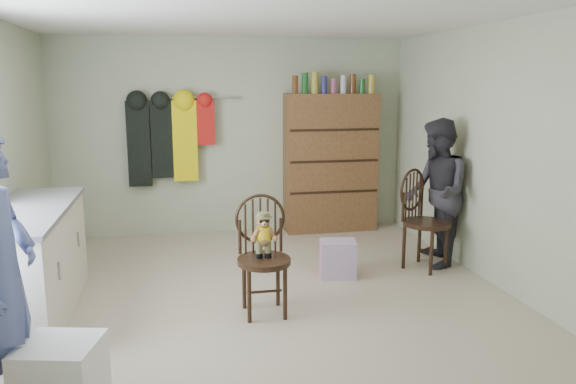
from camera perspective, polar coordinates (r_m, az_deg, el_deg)
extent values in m
plane|color=#C2B59C|center=(5.17, -2.31, -10.91)|extent=(5.00, 5.00, 0.00)
plane|color=#B8BFA0|center=(7.31, -5.57, 5.61)|extent=(4.50, 0.00, 4.50)
plane|color=#B8BFA0|center=(5.66, 20.73, 3.38)|extent=(0.00, 5.00, 5.00)
plane|color=white|center=(4.84, -2.55, 17.76)|extent=(5.00, 5.00, 0.00)
cube|color=silver|center=(5.11, -24.66, -6.89)|extent=(0.60, 1.80, 0.90)
cube|color=slate|center=(4.99, -25.09, -1.73)|extent=(0.64, 1.86, 0.04)
cylinder|color=#99999E|center=(4.60, -22.20, -7.45)|extent=(0.02, 0.02, 0.14)
cylinder|color=#99999E|center=(5.45, -20.51, -4.51)|extent=(0.02, 0.02, 0.14)
cube|color=white|center=(3.77, -22.07, -16.95)|extent=(0.54, 0.52, 0.43)
cylinder|color=#331E12|center=(4.73, -2.45, -7.01)|extent=(0.45, 0.45, 0.04)
cylinder|color=#331E12|center=(4.65, -3.96, -10.56)|extent=(0.04, 0.04, 0.45)
cylinder|color=#331E12|center=(4.70, -0.29, -10.30)|extent=(0.04, 0.04, 0.45)
cylinder|color=#331E12|center=(4.93, -4.48, -9.27)|extent=(0.04, 0.04, 0.45)
cylinder|color=#331E12|center=(4.98, -1.03, -9.04)|extent=(0.04, 0.04, 0.45)
torus|color=#331E12|center=(4.81, -2.85, -2.72)|extent=(0.44, 0.03, 0.44)
cylinder|color=#331E12|center=(4.81, -4.92, -4.58)|extent=(0.03, 0.03, 0.30)
cylinder|color=#331E12|center=(4.87, -0.72, -4.35)|extent=(0.03, 0.03, 0.30)
cylinder|color=yellow|center=(4.68, -2.52, -4.28)|extent=(0.12, 0.12, 0.12)
cylinder|color=#475128|center=(4.71, -2.50, -5.64)|extent=(0.07, 0.07, 0.18)
sphere|color=#9E7042|center=(4.65, -2.53, -2.96)|extent=(0.11, 0.11, 0.11)
cylinder|color=#475128|center=(4.64, -2.53, -2.33)|extent=(0.10, 0.10, 0.04)
cube|color=black|center=(4.60, -2.43, -3.01)|extent=(0.08, 0.01, 0.02)
cylinder|color=#331E12|center=(6.04, 13.91, -3.12)|extent=(0.65, 0.65, 0.05)
cylinder|color=#331E12|center=(5.91, 14.36, -6.05)|extent=(0.04, 0.04, 0.47)
cylinder|color=#331E12|center=(6.17, 15.77, -5.39)|extent=(0.04, 0.04, 0.47)
cylinder|color=#331E12|center=(6.06, 11.69, -5.50)|extent=(0.04, 0.04, 0.47)
cylinder|color=#331E12|center=(6.32, 13.19, -4.88)|extent=(0.04, 0.04, 0.47)
torus|color=#331E12|center=(6.06, 12.52, 0.23)|extent=(0.39, 0.29, 0.45)
cylinder|color=#331E12|center=(5.93, 11.61, -1.50)|extent=(0.03, 0.03, 0.31)
cylinder|color=#331E12|center=(6.25, 13.42, -0.95)|extent=(0.03, 0.03, 0.31)
cube|color=pink|center=(5.73, 5.08, -6.76)|extent=(0.40, 0.34, 0.37)
imported|color=#2D2B33|center=(6.14, 14.84, -0.09)|extent=(0.76, 0.88, 1.58)
cube|color=brown|center=(7.39, 4.34, 2.95)|extent=(1.20, 0.38, 1.80)
cube|color=#331E12|center=(7.27, 4.70, 0.02)|extent=(1.16, 0.02, 0.03)
cube|color=#331E12|center=(7.21, 4.75, 3.14)|extent=(1.16, 0.02, 0.03)
cube|color=#331E12|center=(7.16, 4.81, 6.31)|extent=(1.16, 0.02, 0.03)
cylinder|color=#592D14|center=(7.10, 0.73, 10.85)|extent=(0.07, 0.07, 0.22)
cylinder|color=#19591E|center=(7.13, 1.73, 10.99)|extent=(0.08, 0.08, 0.26)
cylinder|color=#A59933|center=(7.16, 2.72, 11.01)|extent=(0.09, 0.09, 0.27)
cylinder|color=navy|center=(7.19, 3.70, 10.80)|extent=(0.08, 0.08, 0.22)
cylinder|color=#8C3F59|center=(7.23, 4.67, 10.64)|extent=(0.08, 0.08, 0.18)
cylinder|color=#B2B2B7|center=(7.26, 5.64, 10.83)|extent=(0.08, 0.08, 0.23)
cylinder|color=#592D14|center=(7.30, 6.59, 10.85)|extent=(0.08, 0.08, 0.24)
cylinder|color=#19591E|center=(7.34, 7.53, 10.60)|extent=(0.07, 0.07, 0.18)
cylinder|color=#A59933|center=(7.38, 8.47, 10.80)|extent=(0.09, 0.09, 0.24)
cylinder|color=#99999E|center=(7.19, -8.81, 9.43)|extent=(1.00, 0.02, 0.02)
cube|color=black|center=(7.17, -14.91, 4.74)|extent=(0.28, 0.10, 1.05)
cube|color=black|center=(7.16, -12.68, 5.23)|extent=(0.26, 0.10, 0.95)
cube|color=yellow|center=(7.16, -10.42, 5.12)|extent=(0.30, 0.10, 1.00)
cube|color=red|center=(7.15, -8.39, 6.99)|extent=(0.22, 0.10, 0.55)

